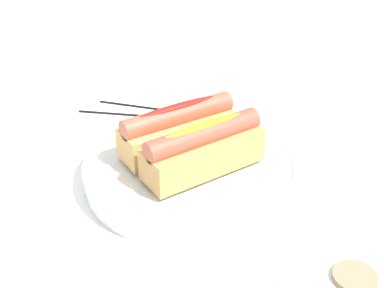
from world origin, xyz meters
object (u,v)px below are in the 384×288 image
(hotdog_back, at_px, (203,149))
(chopstick_far, at_px, (165,109))
(hotdog_front, at_px, (181,129))
(chopstick_near, at_px, (148,115))
(serving_bowl, at_px, (192,168))

(hotdog_back, xyz_separation_m, chopstick_far, (-0.00, -0.22, -0.06))
(hotdog_front, xyz_separation_m, chopstick_near, (0.01, -0.15, -0.06))
(serving_bowl, bearing_deg, chopstick_far, -92.99)
(hotdog_back, height_order, chopstick_far, hotdog_back)
(serving_bowl, xyz_separation_m, hotdog_back, (-0.01, 0.03, 0.04))
(hotdog_front, bearing_deg, chopstick_near, -84.91)
(serving_bowl, relative_size, hotdog_back, 1.73)
(hotdog_front, xyz_separation_m, chopstick_far, (-0.02, -0.16, -0.06))
(hotdog_front, height_order, chopstick_near, hotdog_front)
(chopstick_near, distance_m, chopstick_far, 0.03)
(chopstick_near, bearing_deg, hotdog_front, 119.39)
(serving_bowl, xyz_separation_m, chopstick_near, (0.02, -0.18, -0.02))
(chopstick_far, bearing_deg, chopstick_near, 53.34)
(chopstick_far, bearing_deg, hotdog_back, 120.61)
(hotdog_back, relative_size, chopstick_near, 0.72)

